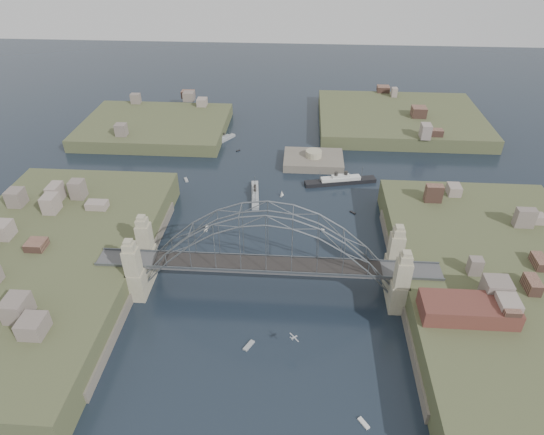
{
  "coord_description": "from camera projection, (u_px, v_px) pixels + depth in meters",
  "views": [
    {
      "loc": [
        7.24,
        -88.6,
        81.88
      ],
      "look_at": [
        0.0,
        18.0,
        10.0
      ],
      "focal_mm": 31.08,
      "sensor_mm": 36.0,
      "label": 1
    }
  ],
  "objects": [
    {
      "name": "headland_nw",
      "position": [
        156.0,
        131.0,
        200.91
      ],
      "size": [
        60.0,
        45.0,
        9.0
      ],
      "primitive_type": "cube",
      "color": "#424829",
      "rests_on": "ground"
    },
    {
      "name": "small_boat_g",
      "position": [
        364.0,
        423.0,
        88.67
      ],
      "size": [
        2.26,
        2.65,
        0.45
      ],
      "color": "silver",
      "rests_on": "ground"
    },
    {
      "name": "naval_cruiser_near",
      "position": [
        255.0,
        194.0,
        156.74
      ],
      "size": [
        4.15,
        17.29,
        5.14
      ],
      "color": "#93979A",
      "rests_on": "ground"
    },
    {
      "name": "finger_pier",
      "position": [
        451.0,
        392.0,
        93.69
      ],
      "size": [
        4.0,
        22.0,
        1.4
      ],
      "primitive_type": "cube",
      "color": "#464648",
      "rests_on": "ground"
    },
    {
      "name": "small_boat_i",
      "position": [
        369.0,
        268.0,
        126.34
      ],
      "size": [
        1.68,
        2.37,
        0.45
      ],
      "color": "silver",
      "rests_on": "ground"
    },
    {
      "name": "shore_east",
      "position": [
        500.0,
        294.0,
        115.13
      ],
      "size": [
        50.5,
        90.0,
        12.0
      ],
      "color": "#424829",
      "rests_on": "ground"
    },
    {
      "name": "small_boat_f",
      "position": [
        282.0,
        194.0,
        156.75
      ],
      "size": [
        1.44,
        1.82,
        2.38
      ],
      "color": "silver",
      "rests_on": "ground"
    },
    {
      "name": "small_boat_h",
      "position": [
        238.0,
        151.0,
        185.7
      ],
      "size": [
        1.61,
        1.62,
        0.45
      ],
      "color": "silver",
      "rests_on": "ground"
    },
    {
      "name": "small_boat_c",
      "position": [
        249.0,
        346.0,
        104.18
      ],
      "size": [
        2.5,
        3.34,
        0.45
      ],
      "color": "silver",
      "rests_on": "ground"
    },
    {
      "name": "small_boat_d",
      "position": [
        353.0,
        213.0,
        148.76
      ],
      "size": [
        1.85,
        1.86,
        0.45
      ],
      "color": "silver",
      "rests_on": "ground"
    },
    {
      "name": "wharf_shed",
      "position": [
        468.0,
        309.0,
        99.81
      ],
      "size": [
        20.0,
        8.0,
        4.0
      ],
      "primitive_type": "cube",
      "color": "#592D26",
      "rests_on": "shore_east"
    },
    {
      "name": "small_boat_a",
      "position": [
        207.0,
        227.0,
        141.0
      ],
      "size": [
        1.16,
        2.88,
        2.38
      ],
      "color": "silver",
      "rests_on": "ground"
    },
    {
      "name": "naval_cruiser_far",
      "position": [
        223.0,
        140.0,
        192.78
      ],
      "size": [
        8.95,
        12.44,
        4.59
      ],
      "color": "#93979A",
      "rests_on": "ground"
    },
    {
      "name": "small_boat_e",
      "position": [
        186.0,
        180.0,
        166.21
      ],
      "size": [
        2.17,
        3.24,
        0.45
      ],
      "color": "silver",
      "rests_on": "ground"
    },
    {
      "name": "headland_ne",
      "position": [
        399.0,
        123.0,
        207.28
      ],
      "size": [
        70.0,
        55.0,
        9.5
      ],
      "primitive_type": "cube",
      "color": "#424829",
      "rests_on": "ground"
    },
    {
      "name": "shore_west",
      "position": [
        46.0,
        274.0,
        121.58
      ],
      "size": [
        50.5,
        90.0,
        12.0
      ],
      "color": "#424829",
      "rests_on": "ground"
    },
    {
      "name": "small_boat_b",
      "position": [
        323.0,
        230.0,
        140.45
      ],
      "size": [
        1.62,
        1.04,
        1.43
      ],
      "color": "silver",
      "rests_on": "ground"
    },
    {
      "name": "fort_island",
      "position": [
        313.0,
        165.0,
        176.92
      ],
      "size": [
        22.0,
        16.0,
        9.4
      ],
      "color": "#5B5449",
      "rests_on": "ground"
    },
    {
      "name": "ground",
      "position": [
        267.0,
        290.0,
        119.45
      ],
      "size": [
        500.0,
        500.0,
        0.0
      ],
      "primitive_type": "plane",
      "color": "black",
      "rests_on": "ground"
    },
    {
      "name": "bridge",
      "position": [
        267.0,
        251.0,
        112.57
      ],
      "size": [
        84.0,
        13.8,
        24.6
      ],
      "color": "#464648",
      "rests_on": "ground"
    },
    {
      "name": "ocean_liner",
      "position": [
        340.0,
        181.0,
        163.95
      ],
      "size": [
        25.23,
        8.91,
        6.16
      ],
      "color": "black",
      "rests_on": "ground"
    },
    {
      "name": "aeroplane",
      "position": [
        294.0,
        338.0,
        100.24
      ],
      "size": [
        2.08,
        2.48,
        0.44
      ],
      "color": "#B8BCBF"
    }
  ]
}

